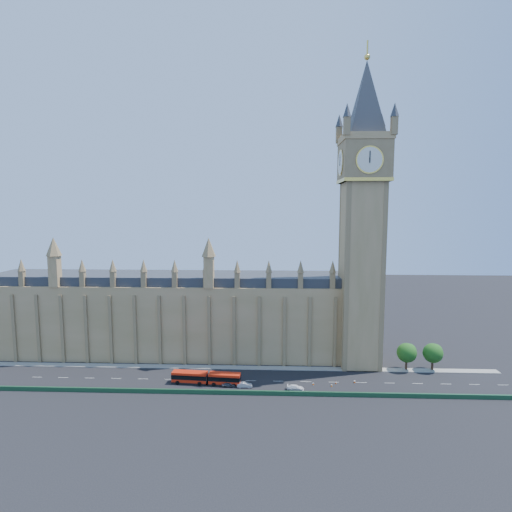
{
  "coord_description": "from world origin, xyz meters",
  "views": [
    {
      "loc": [
        9.92,
        -111.5,
        49.21
      ],
      "look_at": [
        5.08,
        10.0,
        35.57
      ],
      "focal_mm": 28.0,
      "sensor_mm": 36.0,
      "label": 1
    }
  ],
  "objects_px": {
    "red_bus": "(206,378)",
    "car_silver": "(245,385)",
    "car_grey": "(229,384)",
    "car_white": "(296,388)"
  },
  "relations": [
    {
      "from": "red_bus",
      "to": "car_grey",
      "type": "bearing_deg",
      "value": -8.64
    },
    {
      "from": "car_silver",
      "to": "car_grey",
      "type": "bearing_deg",
      "value": 84.9
    },
    {
      "from": "car_grey",
      "to": "car_silver",
      "type": "distance_m",
      "value": 4.46
    },
    {
      "from": "car_grey",
      "to": "car_white",
      "type": "bearing_deg",
      "value": -96.0
    },
    {
      "from": "car_grey",
      "to": "car_white",
      "type": "distance_m",
      "value": 18.7
    },
    {
      "from": "red_bus",
      "to": "car_grey",
      "type": "xyz_separation_m",
      "value": [
        6.72,
        -1.56,
        -1.07
      ]
    },
    {
      "from": "red_bus",
      "to": "car_silver",
      "type": "bearing_deg",
      "value": -4.73
    },
    {
      "from": "red_bus",
      "to": "car_white",
      "type": "relative_size",
      "value": 4.25
    },
    {
      "from": "car_grey",
      "to": "car_white",
      "type": "relative_size",
      "value": 0.88
    },
    {
      "from": "red_bus",
      "to": "car_grey",
      "type": "distance_m",
      "value": 6.98
    }
  ]
}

